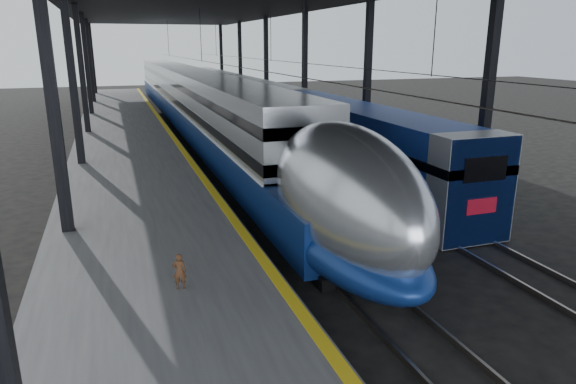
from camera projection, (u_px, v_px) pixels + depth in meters
name	position (u px, v px, depth m)	size (l,w,h in m)	color
ground	(297.00, 303.00, 13.54)	(160.00, 160.00, 0.00)	black
platform	(128.00, 151.00, 30.50)	(6.00, 80.00, 1.00)	#4C4C4F
yellow_strip	(175.00, 140.00, 31.23)	(0.30, 80.00, 0.01)	yellow
rails	(257.00, 149.00, 33.10)	(6.52, 80.00, 0.16)	slate
tgv_train	(195.00, 103.00, 39.98)	(3.22, 65.20, 4.61)	#B9BCC1
second_train	(257.00, 105.00, 41.50)	(2.73, 56.05, 3.76)	navy
child	(180.00, 271.00, 12.05)	(0.32, 0.21, 0.89)	#55311C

